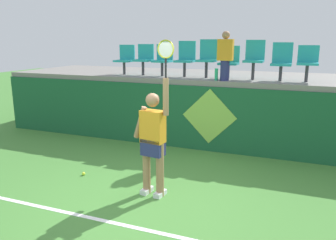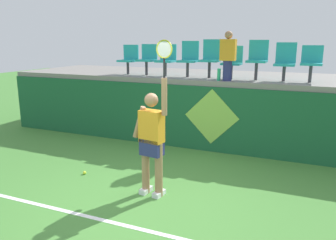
# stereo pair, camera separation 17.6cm
# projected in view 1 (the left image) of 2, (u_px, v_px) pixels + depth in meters

# --- Properties ---
(ground_plane) EXTENTS (40.00, 40.00, 0.00)m
(ground_plane) POSITION_uv_depth(u_px,v_px,m) (143.00, 203.00, 5.42)
(ground_plane) COLOR #478438
(court_back_wall) EXTENTS (11.10, 0.20, 1.51)m
(court_back_wall) POSITION_uv_depth(u_px,v_px,m) (198.00, 118.00, 7.97)
(court_back_wall) COLOR #195633
(court_back_wall) RESTS_ON ground_plane
(spectator_platform) EXTENTS (11.10, 2.92, 0.12)m
(spectator_platform) POSITION_uv_depth(u_px,v_px,m) (214.00, 77.00, 9.06)
(spectator_platform) COLOR gray
(spectator_platform) RESTS_ON court_back_wall
(court_baseline_stripe) EXTENTS (9.99, 0.08, 0.01)m
(court_baseline_stripe) POSITION_uv_depth(u_px,v_px,m) (122.00, 225.00, 4.79)
(court_baseline_stripe) COLOR white
(court_baseline_stripe) RESTS_ON ground_plane
(tennis_player) EXTENTS (0.75, 0.31, 2.54)m
(tennis_player) POSITION_uv_depth(u_px,v_px,m) (153.00, 138.00, 5.51)
(tennis_player) COLOR white
(tennis_player) RESTS_ON ground_plane
(tennis_ball) EXTENTS (0.07, 0.07, 0.07)m
(tennis_ball) POSITION_uv_depth(u_px,v_px,m) (84.00, 174.00, 6.52)
(tennis_ball) COLOR #D1E533
(tennis_ball) RESTS_ON ground_plane
(water_bottle) EXTENTS (0.08, 0.08, 0.27)m
(water_bottle) POSITION_uv_depth(u_px,v_px,m) (216.00, 74.00, 7.74)
(water_bottle) COLOR #26B272
(water_bottle) RESTS_ON spectator_platform
(stadium_chair_0) EXTENTS (0.44, 0.42, 0.77)m
(stadium_chair_0) POSITION_uv_depth(u_px,v_px,m) (125.00, 58.00, 9.05)
(stadium_chair_0) COLOR #38383D
(stadium_chair_0) RESTS_ON spectator_platform
(stadium_chair_1) EXTENTS (0.44, 0.42, 0.79)m
(stadium_chair_1) POSITION_uv_depth(u_px,v_px,m) (144.00, 58.00, 8.85)
(stadium_chair_1) COLOR #38383D
(stadium_chair_1) RESTS_ON spectator_platform
(stadium_chair_2) EXTENTS (0.44, 0.42, 0.79)m
(stadium_chair_2) POSITION_uv_depth(u_px,v_px,m) (163.00, 58.00, 8.66)
(stadium_chair_2) COLOR #38383D
(stadium_chair_2) RESTS_ON spectator_platform
(stadium_chair_3) EXTENTS (0.44, 0.42, 0.88)m
(stadium_chair_3) POSITION_uv_depth(u_px,v_px,m) (186.00, 57.00, 8.44)
(stadium_chair_3) COLOR #38383D
(stadium_chair_3) RESTS_ON spectator_platform
(stadium_chair_4) EXTENTS (0.44, 0.42, 0.91)m
(stadium_chair_4) POSITION_uv_depth(u_px,v_px,m) (207.00, 57.00, 8.24)
(stadium_chair_4) COLOR #38383D
(stadium_chair_4) RESTS_ON spectator_platform
(stadium_chair_5) EXTENTS (0.44, 0.42, 0.77)m
(stadium_chair_5) POSITION_uv_depth(u_px,v_px,m) (229.00, 61.00, 8.06)
(stadium_chair_5) COLOR #38383D
(stadium_chair_5) RESTS_ON spectator_platform
(stadium_chair_6) EXTENTS (0.44, 0.42, 0.90)m
(stadium_chair_6) POSITION_uv_depth(u_px,v_px,m) (254.00, 57.00, 7.84)
(stadium_chair_6) COLOR #38383D
(stadium_chair_6) RESTS_ON spectator_platform
(stadium_chair_7) EXTENTS (0.44, 0.42, 0.85)m
(stadium_chair_7) POSITION_uv_depth(u_px,v_px,m) (282.00, 60.00, 7.64)
(stadium_chair_7) COLOR #38383D
(stadium_chair_7) RESTS_ON spectator_platform
(stadium_chair_8) EXTENTS (0.44, 0.42, 0.79)m
(stadium_chair_8) POSITION_uv_depth(u_px,v_px,m) (308.00, 61.00, 7.43)
(stadium_chair_8) COLOR #38383D
(stadium_chair_8) RESTS_ON spectator_platform
(spectator_0) EXTENTS (0.34, 0.20, 1.09)m
(spectator_0) POSITION_uv_depth(u_px,v_px,m) (225.00, 55.00, 7.62)
(spectator_0) COLOR navy
(spectator_0) RESTS_ON spectator_platform
(wall_signage_mount) EXTENTS (1.27, 0.01, 1.47)m
(wall_signage_mount) POSITION_uv_depth(u_px,v_px,m) (208.00, 151.00, 7.94)
(wall_signage_mount) COLOR #195633
(wall_signage_mount) RESTS_ON ground_plane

